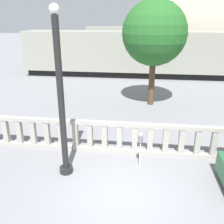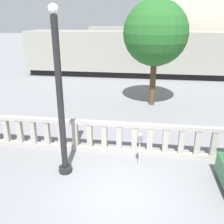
% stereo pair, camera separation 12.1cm
% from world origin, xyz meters
% --- Properties ---
extents(ground_plane, '(160.00, 160.00, 0.00)m').
position_xyz_m(ground_plane, '(0.00, 0.00, 0.00)').
color(ground_plane, slate).
extents(balustrade, '(14.46, 0.24, 1.25)m').
position_xyz_m(balustrade, '(0.00, 2.56, 0.62)').
color(balustrade, '#9E998E').
rests_on(balustrade, ground).
extents(lamppost, '(0.44, 0.44, 5.28)m').
position_xyz_m(lamppost, '(-1.94, 0.97, 2.45)').
color(lamppost, black).
rests_on(lamppost, ground).
extents(parking_meter, '(0.16, 0.16, 1.31)m').
position_xyz_m(parking_meter, '(0.52, 1.64, 1.03)').
color(parking_meter, silver).
rests_on(parking_meter, ground).
extents(train_near, '(20.68, 3.13, 4.46)m').
position_xyz_m(train_near, '(0.45, 16.50, 2.03)').
color(train_near, black).
rests_on(train_near, ground).
extents(train_far, '(20.75, 2.63, 4.44)m').
position_xyz_m(train_far, '(3.43, 28.13, 2.02)').
color(train_far, black).
rests_on(train_far, ground).
extents(building_block, '(10.05, 7.64, 12.92)m').
position_xyz_m(building_block, '(7.18, 24.04, 6.46)').
color(building_block, beige).
rests_on(building_block, ground).
extents(tree_left, '(3.60, 3.60, 5.93)m').
position_xyz_m(tree_left, '(1.00, 8.57, 4.11)').
color(tree_left, '#4C3823').
rests_on(tree_left, ground).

